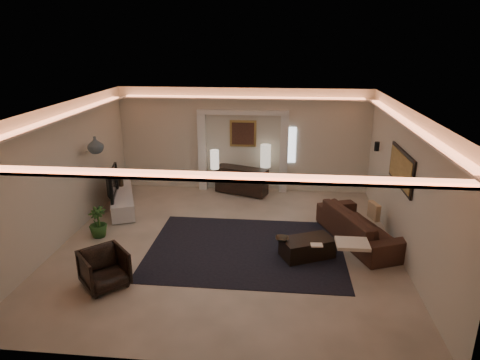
# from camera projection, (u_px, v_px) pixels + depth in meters

# --- Properties ---
(floor) EXTENTS (7.00, 7.00, 0.00)m
(floor) POSITION_uv_depth(u_px,v_px,m) (228.00, 244.00, 8.98)
(floor) COLOR #C3B09B
(floor) RESTS_ON ground
(ceiling) EXTENTS (7.00, 7.00, 0.00)m
(ceiling) POSITION_uv_depth(u_px,v_px,m) (227.00, 108.00, 8.06)
(ceiling) COLOR white
(ceiling) RESTS_ON ground
(wall_back) EXTENTS (7.00, 0.00, 7.00)m
(wall_back) POSITION_uv_depth(u_px,v_px,m) (243.00, 140.00, 11.82)
(wall_back) COLOR beige
(wall_back) RESTS_ON ground
(wall_front) EXTENTS (7.00, 0.00, 7.00)m
(wall_front) POSITION_uv_depth(u_px,v_px,m) (191.00, 269.00, 5.22)
(wall_front) COLOR beige
(wall_front) RESTS_ON ground
(wall_left) EXTENTS (0.00, 7.00, 7.00)m
(wall_left) POSITION_uv_depth(u_px,v_px,m) (62.00, 175.00, 8.85)
(wall_left) COLOR beige
(wall_left) RESTS_ON ground
(wall_right) EXTENTS (0.00, 7.00, 7.00)m
(wall_right) POSITION_uv_depth(u_px,v_px,m) (406.00, 185.00, 8.19)
(wall_right) COLOR beige
(wall_right) RESTS_ON ground
(cove_soffit) EXTENTS (7.00, 7.00, 0.04)m
(cove_soffit) POSITION_uv_depth(u_px,v_px,m) (227.00, 122.00, 8.15)
(cove_soffit) COLOR silver
(cove_soffit) RESTS_ON ceiling
(daylight_slit) EXTENTS (0.25, 0.03, 1.00)m
(daylight_slit) POSITION_uv_depth(u_px,v_px,m) (291.00, 145.00, 11.71)
(daylight_slit) COLOR white
(daylight_slit) RESTS_ON wall_back
(area_rug) EXTENTS (4.00, 3.00, 0.01)m
(area_rug) POSITION_uv_depth(u_px,v_px,m) (246.00, 249.00, 8.76)
(area_rug) COLOR black
(area_rug) RESTS_ON ground
(pilaster_left) EXTENTS (0.22, 0.20, 2.20)m
(pilaster_left) POSITION_uv_depth(u_px,v_px,m) (202.00, 152.00, 11.95)
(pilaster_left) COLOR silver
(pilaster_left) RESTS_ON ground
(pilaster_right) EXTENTS (0.22, 0.20, 2.20)m
(pilaster_right) POSITION_uv_depth(u_px,v_px,m) (284.00, 154.00, 11.73)
(pilaster_right) COLOR silver
(pilaster_right) RESTS_ON ground
(alcove_header) EXTENTS (2.52, 0.20, 0.12)m
(alcove_header) POSITION_uv_depth(u_px,v_px,m) (243.00, 112.00, 11.47)
(alcove_header) COLOR silver
(alcove_header) RESTS_ON wall_back
(painting_frame) EXTENTS (0.74, 0.04, 0.74)m
(painting_frame) POSITION_uv_depth(u_px,v_px,m) (243.00, 133.00, 11.73)
(painting_frame) COLOR tan
(painting_frame) RESTS_ON wall_back
(painting_canvas) EXTENTS (0.62, 0.02, 0.62)m
(painting_canvas) POSITION_uv_depth(u_px,v_px,m) (243.00, 134.00, 11.71)
(painting_canvas) COLOR #4C2D1E
(painting_canvas) RESTS_ON wall_back
(art_panel_frame) EXTENTS (0.04, 1.64, 0.74)m
(art_panel_frame) POSITION_uv_depth(u_px,v_px,m) (401.00, 169.00, 8.40)
(art_panel_frame) COLOR black
(art_panel_frame) RESTS_ON wall_right
(art_panel_gold) EXTENTS (0.02, 1.50, 0.62)m
(art_panel_gold) POSITION_uv_depth(u_px,v_px,m) (400.00, 169.00, 8.40)
(art_panel_gold) COLOR tan
(art_panel_gold) RESTS_ON wall_right
(wall_sconce) EXTENTS (0.12, 0.12, 0.22)m
(wall_sconce) POSITION_uv_depth(u_px,v_px,m) (377.00, 146.00, 10.21)
(wall_sconce) COLOR black
(wall_sconce) RESTS_ON wall_right
(wall_niche) EXTENTS (0.10, 0.55, 0.04)m
(wall_niche) POSITION_uv_depth(u_px,v_px,m) (92.00, 149.00, 10.10)
(wall_niche) COLOR silver
(wall_niche) RESTS_ON wall_left
(console) EXTENTS (1.52, 0.93, 0.73)m
(console) POSITION_uv_depth(u_px,v_px,m) (242.00, 180.00, 11.77)
(console) COLOR black
(console) RESTS_ON ground
(lamp_left) EXTENTS (0.31, 0.31, 0.53)m
(lamp_left) POSITION_uv_depth(u_px,v_px,m) (215.00, 157.00, 11.48)
(lamp_left) COLOR white
(lamp_left) RESTS_ON console
(lamp_right) EXTENTS (0.35, 0.35, 0.63)m
(lamp_right) POSITION_uv_depth(u_px,v_px,m) (266.00, 156.00, 11.64)
(lamp_right) COLOR beige
(lamp_right) RESTS_ON console
(media_ledge) EXTENTS (1.30, 2.20, 0.40)m
(media_ledge) POSITION_uv_depth(u_px,v_px,m) (122.00, 200.00, 10.84)
(media_ledge) COLOR silver
(media_ledge) RESTS_ON ground
(tv) EXTENTS (1.23, 0.48, 0.71)m
(tv) POSITION_uv_depth(u_px,v_px,m) (108.00, 182.00, 10.39)
(tv) COLOR black
(tv) RESTS_ON media_ledge
(figurine) EXTENTS (0.14, 0.14, 0.35)m
(figurine) POSITION_uv_depth(u_px,v_px,m) (121.00, 178.00, 11.17)
(figurine) COLOR #36291B
(figurine) RESTS_ON media_ledge
(ginger_jar) EXTENTS (0.45, 0.45, 0.38)m
(ginger_jar) POSITION_uv_depth(u_px,v_px,m) (95.00, 145.00, 9.59)
(ginger_jar) COLOR #545E6A
(ginger_jar) RESTS_ON wall_niche
(plant) EXTENTS (0.43, 0.43, 0.69)m
(plant) POSITION_uv_depth(u_px,v_px,m) (98.00, 222.00, 9.22)
(plant) COLOR #244C1C
(plant) RESTS_ON ground
(sofa) EXTENTS (2.53, 1.73, 0.69)m
(sofa) POSITION_uv_depth(u_px,v_px,m) (360.00, 226.00, 9.03)
(sofa) COLOR #4A3119
(sofa) RESTS_ON ground
(throw_blanket) EXTENTS (0.60, 0.49, 0.07)m
(throw_blanket) POSITION_uv_depth(u_px,v_px,m) (352.00, 244.00, 7.81)
(throw_blanket) COLOR white
(throw_blanket) RESTS_ON sofa
(throw_pillow) EXTENTS (0.22, 0.39, 0.37)m
(throw_pillow) POSITION_uv_depth(u_px,v_px,m) (374.00, 211.00, 9.29)
(throw_pillow) COLOR tan
(throw_pillow) RESTS_ON sofa
(coffee_table) EXTENTS (1.15, 0.93, 0.38)m
(coffee_table) POSITION_uv_depth(u_px,v_px,m) (307.00, 247.00, 8.41)
(coffee_table) COLOR black
(coffee_table) RESTS_ON ground
(bowl) EXTENTS (0.27, 0.27, 0.07)m
(bowl) POSITION_uv_depth(u_px,v_px,m) (282.00, 238.00, 8.27)
(bowl) COLOR #2F261A
(bowl) RESTS_ON coffee_table
(magazine) EXTENTS (0.23, 0.18, 0.03)m
(magazine) POSITION_uv_depth(u_px,v_px,m) (317.00, 244.00, 8.06)
(magazine) COLOR white
(magazine) RESTS_ON coffee_table
(armchair) EXTENTS (1.04, 1.04, 0.68)m
(armchair) POSITION_uv_depth(u_px,v_px,m) (104.00, 269.00, 7.37)
(armchair) COLOR black
(armchair) RESTS_ON ground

